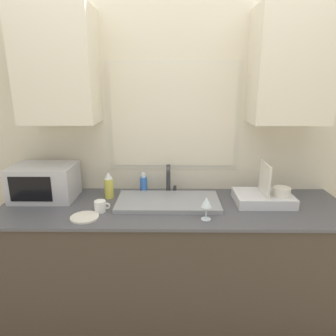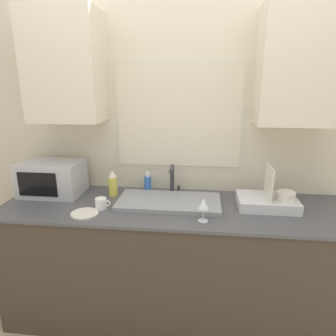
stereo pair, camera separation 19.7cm
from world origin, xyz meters
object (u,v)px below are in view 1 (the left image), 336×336
Objects in this scene: faucet at (169,178)px; wine_glass at (206,203)px; dish_rack at (265,196)px; spray_bottle at (109,185)px; soap_bottle at (144,184)px; microwave at (44,182)px; mug_near_sink at (100,206)px.

wine_glass is at bearing -62.35° from faucet.
faucet is 0.70m from dish_rack.
faucet reaches higher than spray_bottle.
dish_rack reaches higher than wine_glass.
soap_bottle is (0.25, 0.10, -0.03)m from spray_bottle.
microwave is 1.59m from dish_rack.
spray_bottle is 1.24× the size of soap_bottle.
faucet is 0.20m from soap_bottle.
wine_glass is at bearing -149.05° from dish_rack.
faucet is 0.91m from microwave.
dish_rack reaches higher than microwave.
spray_bottle is at bearing 88.15° from mug_near_sink.
faucet is at bearing 6.25° from microwave.
microwave is 2.79× the size of soap_bottle.
soap_bottle is 1.06× the size of wine_glass.
dish_rack reaches higher than soap_bottle.
spray_bottle is (0.46, 0.01, -0.03)m from microwave.
microwave is 4.23× the size of mug_near_sink.
soap_bottle is 1.52× the size of mug_near_sink.
dish_rack is 3.76× the size of mug_near_sink.
dish_rack is 0.52m from wine_glass.
microwave is at bearing -170.80° from soap_bottle.
soap_bottle is at bearing 9.20° from microwave.
mug_near_sink is (-0.25, -0.35, -0.03)m from soap_bottle.
microwave is 2.94× the size of wine_glass.
mug_near_sink is at bearing 170.91° from wine_glass.
dish_rack reaches higher than mug_near_sink.
wine_glass is at bearing -28.11° from spray_bottle.
spray_bottle is (-0.44, -0.09, -0.03)m from faucet.
dish_rack is at bearing -2.91° from microwave.
wine_glass is (0.68, -0.11, 0.07)m from mug_near_sink.
spray_bottle is 0.76m from wine_glass.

